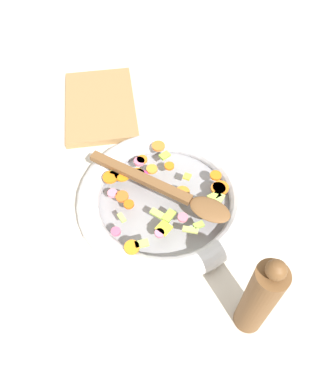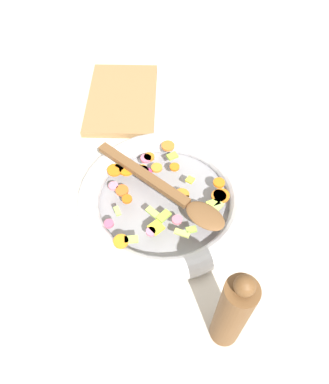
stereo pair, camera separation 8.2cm
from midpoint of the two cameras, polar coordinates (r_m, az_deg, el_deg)
The scene contains 6 objects.
ground_plane at distance 0.86m, azimuth 2.72°, elevation -2.13°, with size 4.00×4.00×0.00m, color beige.
skillet at distance 0.84m, azimuth 2.78°, elevation -1.30°, with size 0.39×0.39×0.05m.
chopped_vegetables at distance 0.82m, azimuth 2.30°, elevation 0.20°, with size 0.29×0.28×0.01m.
wooden_spoon at distance 0.80m, azimuth 3.91°, elevation -0.34°, with size 0.24×0.29×0.01m.
pepper_mill at distance 0.65m, azimuth 14.03°, elevation -17.69°, with size 0.05×0.05×0.24m.
cutting_board at distance 1.09m, azimuth -4.32°, elevation 13.85°, with size 0.29×0.19×0.02m.
Camera 2 is at (0.47, 0.01, 0.72)m, focal length 35.00 mm.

